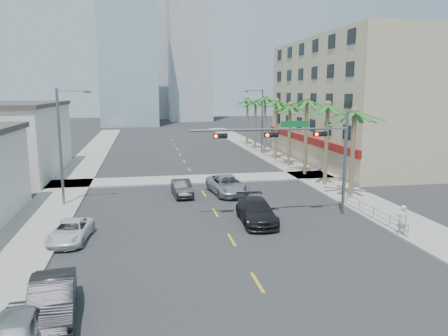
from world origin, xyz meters
name	(u,v)px	position (x,y,z in m)	size (l,w,h in m)	color
ground	(247,266)	(0.00, 0.00, 0.00)	(260.00, 260.00, 0.00)	#262628
sidewalk_right	(317,179)	(12.00, 20.00, 0.07)	(4.00, 120.00, 0.15)	gray
sidewalk_left	(66,189)	(-12.00, 20.00, 0.07)	(4.00, 120.00, 0.15)	gray
sidewalk_cross	(196,179)	(0.00, 22.00, 0.07)	(80.00, 4.00, 0.15)	gray
building_right	(364,101)	(21.99, 30.00, 7.50)	(15.25, 28.00, 15.00)	tan
building_left_far	(1,141)	(-19.50, 28.00, 3.60)	(11.00, 18.00, 7.20)	beige
tower_far_left	(128,29)	(-8.00, 95.00, 24.00)	(14.00, 14.00, 48.00)	#99B2C6
tower_far_right	(189,16)	(9.00, 110.00, 30.00)	(12.00, 12.00, 60.00)	#ADADB2
tower_far_center	(147,52)	(-3.00, 125.00, 21.00)	(16.00, 16.00, 42.00)	#ADADB2
traffic_signal_mast	(303,146)	(5.78, 7.95, 5.06)	(11.12, 0.54, 7.20)	slate
palm_tree_0	(355,112)	(11.60, 12.00, 7.08)	(4.80, 4.80, 7.80)	brown
palm_tree_1	(328,106)	(11.60, 17.20, 7.43)	(4.80, 4.80, 8.16)	brown
palm_tree_2	(307,101)	(11.60, 22.40, 7.78)	(4.80, 4.80, 8.52)	brown
palm_tree_3	(290,106)	(11.60, 27.60, 7.08)	(4.80, 4.80, 7.80)	brown
palm_tree_4	(277,102)	(11.60, 32.80, 7.43)	(4.80, 4.80, 8.16)	brown
palm_tree_5	(265,98)	(11.60, 38.00, 7.78)	(4.80, 4.80, 8.52)	brown
palm_tree_6	(256,102)	(11.60, 43.20, 7.08)	(4.80, 4.80, 7.80)	brown
palm_tree_7	(247,99)	(11.60, 48.40, 7.43)	(4.80, 4.80, 8.16)	brown
streetlight_left	(63,141)	(-11.00, 14.00, 5.06)	(2.55, 0.25, 9.00)	slate
streetlight_right	(261,118)	(11.00, 38.00, 5.06)	(2.55, 0.25, 9.00)	slate
guardrail	(374,211)	(10.30, 6.00, 0.67)	(0.08, 8.08, 1.00)	silver
car_parked_mid	(52,300)	(-8.67, -3.71, 0.79)	(1.67, 4.78, 1.58)	black
car_parked_far	(71,231)	(-9.40, 5.51, 0.61)	(2.02, 4.37, 1.22)	white
car_lane_left	(182,188)	(-1.94, 15.58, 0.68)	(1.44, 4.12, 1.36)	black
car_lane_center	(227,185)	(1.99, 15.60, 0.79)	(2.62, 5.69, 1.58)	#B8B8BD
car_lane_right	(256,211)	(2.33, 7.13, 0.79)	(2.20, 5.41, 1.57)	black
pedestrian	(402,220)	(10.30, 2.68, 1.06)	(0.67, 0.44, 1.83)	silver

